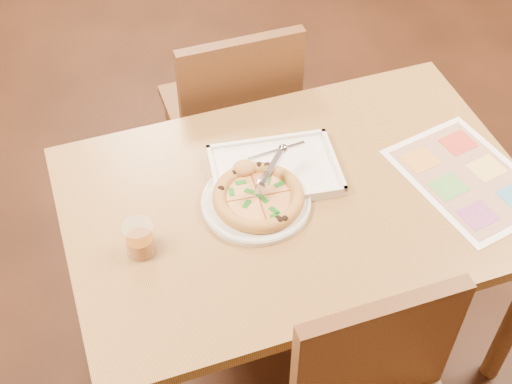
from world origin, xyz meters
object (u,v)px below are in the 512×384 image
object	(u,v)px
chair_far	(234,105)
menu	(468,178)
plate	(256,202)
pizza_cutter	(270,172)
dining_table	(297,216)
pizza	(258,197)
glass_tumbler	(140,240)
appetizer_tray	(273,171)

from	to	relation	value
chair_far	menu	bearing A→B (deg)	124.84
menu	plate	bearing A→B (deg)	170.18
pizza_cutter	menu	xyz separation A→B (m)	(0.56, -0.13, -0.08)
dining_table	pizza_cutter	size ratio (longest dim) A/B	10.52
pizza	glass_tumbler	size ratio (longest dim) A/B	2.52
dining_table	appetizer_tray	distance (m)	0.15
plate	menu	distance (m)	0.62
glass_tumbler	appetizer_tray	bearing A→B (deg)	19.73
pizza_cutter	dining_table	bearing A→B (deg)	-66.35
dining_table	plate	xyz separation A→B (m)	(-0.12, 0.01, 0.09)
pizza_cutter	appetizer_tray	bearing A→B (deg)	22.67
menu	appetizer_tray	bearing A→B (deg)	159.29
appetizer_tray	glass_tumbler	size ratio (longest dim) A/B	3.88
pizza	plate	bearing A→B (deg)	161.59
pizza_cutter	appetizer_tray	distance (m)	0.11
chair_far	glass_tumbler	world-z (taller)	chair_far
chair_far	pizza	world-z (taller)	chair_far
plate	pizza	distance (m)	0.02
pizza	menu	size ratio (longest dim) A/B	0.59
pizza	appetizer_tray	xyz separation A→B (m)	(0.08, 0.10, -0.02)
pizza	pizza_cutter	bearing A→B (deg)	33.95
appetizer_tray	menu	world-z (taller)	appetizer_tray
chair_far	pizza	xyz separation A→B (m)	(-0.12, -0.59, 0.18)
glass_tumbler	pizza	bearing A→B (deg)	9.11
chair_far	glass_tumbler	xyz separation A→B (m)	(-0.46, -0.65, 0.20)
plate	chair_far	bearing A→B (deg)	78.36
chair_far	dining_table	bearing A→B (deg)	90.00
dining_table	chair_far	distance (m)	0.61
glass_tumbler	menu	world-z (taller)	glass_tumbler
plate	glass_tumbler	distance (m)	0.34
pizza_cutter	glass_tumbler	size ratio (longest dim) A/B	1.22
dining_table	chair_far	bearing A→B (deg)	90.00
dining_table	pizza	distance (m)	0.16
pizza_cutter	menu	size ratio (longest dim) A/B	0.29
pizza	appetizer_tray	bearing A→B (deg)	51.38
plate	appetizer_tray	distance (m)	0.12
pizza_cutter	pizza	bearing A→B (deg)	173.68
chair_far	pizza_cutter	world-z (taller)	chair_far
dining_table	pizza_cutter	xyz separation A→B (m)	(-0.07, 0.04, 0.17)
appetizer_tray	glass_tumbler	bearing A→B (deg)	-160.27
chair_far	appetizer_tray	distance (m)	0.53
chair_far	appetizer_tray	size ratio (longest dim) A/B	1.20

